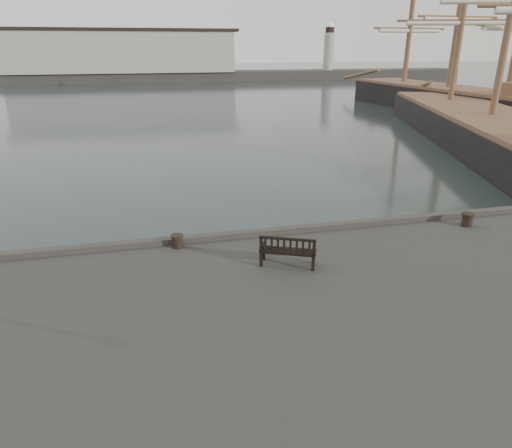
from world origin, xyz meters
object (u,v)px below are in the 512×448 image
at_px(tall_ship_main, 488,138).
at_px(bollard_left, 177,241).
at_px(bollard_right, 467,220).
at_px(bench, 288,256).
at_px(tall_ship_far, 446,105).

bearing_deg(tall_ship_main, bollard_left, -127.35).
bearing_deg(tall_ship_main, bollard_right, -112.53).
relative_size(bollard_right, tall_ship_main, 0.01).
height_order(bollard_right, tall_ship_main, tall_ship_main).
bearing_deg(bollard_right, tall_ship_main, 49.21).
bearing_deg(bench, bollard_left, 170.08).
bearing_deg(bollard_left, bollard_right, -2.93).
relative_size(bench, tall_ship_far, 0.05).
height_order(bench, tall_ship_far, tall_ship_far).
bearing_deg(tall_ship_main, bench, -120.90).
bearing_deg(bollard_left, tall_ship_far, 46.25).
relative_size(bollard_left, tall_ship_main, 0.01).
height_order(bollard_right, tall_ship_far, tall_ship_far).
relative_size(bollard_left, bollard_right, 0.88).
bearing_deg(bollard_right, bollard_left, 177.07).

